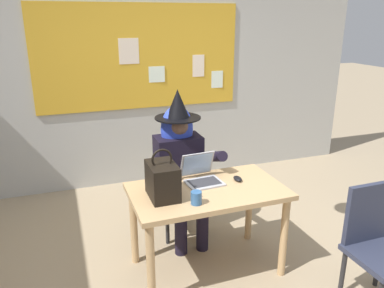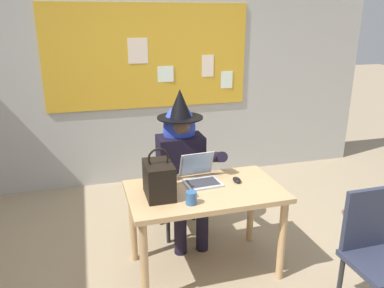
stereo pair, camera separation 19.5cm
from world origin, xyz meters
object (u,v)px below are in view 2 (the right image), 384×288
Objects in this scene: desk_main at (205,201)px; computer_mouse at (237,180)px; chair_at_desk at (179,180)px; chair_extra_corner at (375,248)px; handbag at (159,179)px; coffee_mug at (191,198)px; person_costumed at (182,158)px; laptop at (200,176)px.

desk_main is 11.60× the size of computer_mouse.
chair_at_desk is 1.02× the size of chair_extra_corner.
computer_mouse is at bearing 7.24° from handbag.
handbag reaches higher than coffee_mug.
person_costumed reaches higher than desk_main.
computer_mouse is 0.67m from handbag.
coffee_mug is (0.20, -0.19, -0.09)m from handbag.
laptop is (0.04, -0.43, -0.01)m from person_costumed.
handbag is at bearing -171.19° from computer_mouse.
handbag is 0.29m from coffee_mug.
coffee_mug is at bearing -129.15° from desk_main.
chair_at_desk is 2.37× the size of handbag.
person_costumed is 3.69× the size of handbag.
person_costumed is (-0.04, 0.58, 0.16)m from desk_main.
chair_at_desk is at bearing -144.88° from chair_extra_corner.
chair_extra_corner is (0.71, -0.80, -0.25)m from computer_mouse.
desk_main is 0.72m from chair_at_desk.
coffee_mug is 0.11× the size of chair_extra_corner.
coffee_mug is at bearing -147.75° from computer_mouse.
desk_main is 1.37× the size of chair_extra_corner.
person_costumed reaches higher than laptop.
chair_extra_corner is (1.17, -0.52, -0.28)m from coffee_mug.
coffee_mug is at bearing -114.75° from chair_extra_corner.
chair_extra_corner reaches higher than computer_mouse.
chair_extra_corner is (1.00, -0.73, -0.13)m from desk_main.
person_costumed is 13.42× the size of computer_mouse.
computer_mouse is 1.09m from chair_extra_corner.
handbag is at bearing -28.47° from person_costumed.
person_costumed is 0.61m from computer_mouse.
handbag is at bearing -24.45° from chair_at_desk.
handbag is at bearing -118.20° from chair_extra_corner.
laptop is at bearing 63.85° from coffee_mug.
desk_main is 0.43m from handbag.
handbag is 3.98× the size of coffee_mug.
chair_at_desk is 2.81× the size of laptop.
person_costumed is at bearing 91.50° from laptop.
laptop reaches higher than coffee_mug.
person_costumed is 0.80m from coffee_mug.
laptop is (0.01, 0.15, 0.15)m from desk_main.
chair_extra_corner is at bearing -24.20° from coffee_mug.
computer_mouse is (0.28, -0.09, -0.03)m from laptop.
person_costumed reaches higher than coffee_mug.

